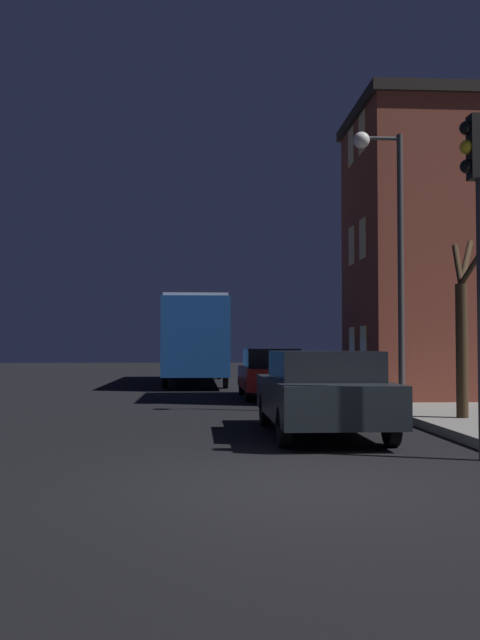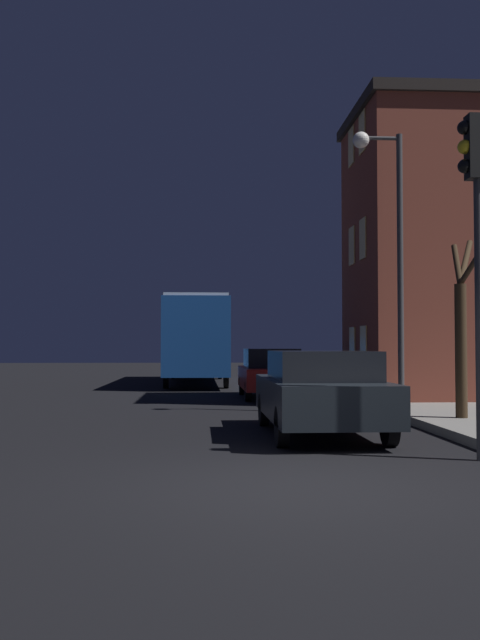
{
  "view_description": "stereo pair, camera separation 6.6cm",
  "coord_description": "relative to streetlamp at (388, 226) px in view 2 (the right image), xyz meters",
  "views": [
    {
      "loc": [
        -1.15,
        -8.04,
        1.56
      ],
      "look_at": [
        0.08,
        12.1,
        2.31
      ],
      "focal_mm": 40.0,
      "sensor_mm": 36.0,
      "label": 1
    },
    {
      "loc": [
        -1.08,
        -8.05,
        1.56
      ],
      "look_at": [
        0.08,
        12.1,
        2.31
      ],
      "focal_mm": 40.0,
      "sensor_mm": 36.0,
      "label": 2
    }
  ],
  "objects": [
    {
      "name": "ground_plane",
      "position": [
        -3.27,
        -8.06,
        -4.35
      ],
      "size": [
        120.0,
        120.0,
        0.0
      ],
      "primitive_type": "plane",
      "color": "black"
    },
    {
      "name": "brick_building",
      "position": [
        2.09,
        3.56,
        -0.1
      ],
      "size": [
        4.2,
        4.71,
        8.13
      ],
      "color": "brown",
      "rests_on": "sidewalk"
    },
    {
      "name": "streetlamp",
      "position": [
        0.0,
        0.0,
        0.0
      ],
      "size": [
        1.16,
        0.38,
        6.36
      ],
      "color": "#38383A",
      "rests_on": "sidewalk"
    },
    {
      "name": "traffic_light",
      "position": [
        -0.53,
        -6.55,
        -0.95
      ],
      "size": [
        0.43,
        0.24,
        4.77
      ],
      "color": "#38383A",
      "rests_on": "ground"
    },
    {
      "name": "bare_tree",
      "position": [
        0.87,
        -2.36,
        -2.32
      ],
      "size": [
        0.98,
        1.84,
        4.09
      ],
      "color": "#382819",
      "rests_on": "sidewalk"
    },
    {
      "name": "bus",
      "position": [
        -4.45,
        14.19,
        -2.29
      ],
      "size": [
        2.43,
        11.6,
        3.44
      ],
      "color": "#194793",
      "rests_on": "ground"
    },
    {
      "name": "car_near_lane",
      "position": [
        -2.22,
        -3.68,
        -3.57
      ],
      "size": [
        1.87,
        4.63,
        1.48
      ],
      "color": "black",
      "rests_on": "ground"
    },
    {
      "name": "car_mid_lane",
      "position": [
        -2.18,
        5.42,
        -3.59
      ],
      "size": [
        1.73,
        4.32,
        1.49
      ],
      "color": "#B21E19",
      "rests_on": "ground"
    }
  ]
}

